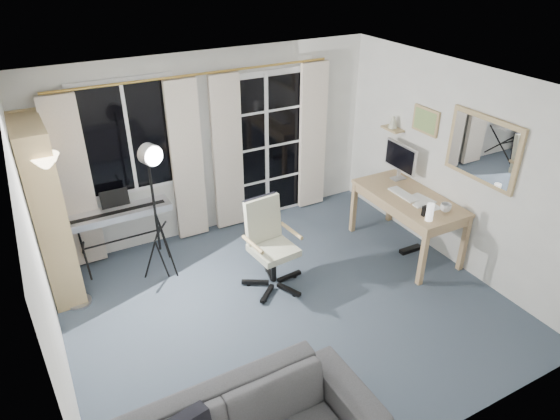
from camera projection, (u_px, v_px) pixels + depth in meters
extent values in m
cube|color=#3E4B5A|center=(287.00, 306.00, 5.50)|extent=(4.50, 4.00, 0.02)
cube|color=white|center=(128.00, 137.00, 5.86)|extent=(1.20, 0.06, 1.40)
cube|color=black|center=(129.00, 138.00, 5.84)|extent=(1.10, 0.02, 1.30)
cube|color=white|center=(129.00, 138.00, 5.83)|extent=(0.04, 0.03, 1.30)
cube|color=white|center=(265.00, 148.00, 6.84)|extent=(1.32, 0.06, 2.11)
cube|color=black|center=(246.00, 152.00, 6.69)|extent=(0.55, 0.02, 1.95)
cube|color=black|center=(285.00, 145.00, 6.94)|extent=(0.55, 0.02, 1.95)
cube|color=white|center=(267.00, 149.00, 6.81)|extent=(0.05, 0.04, 2.05)
cube|color=white|center=(267.00, 180.00, 7.04)|extent=(1.15, 0.03, 0.03)
cube|color=white|center=(267.00, 147.00, 6.79)|extent=(1.15, 0.03, 0.03)
cube|color=white|center=(266.00, 111.00, 6.55)|extent=(1.15, 0.03, 0.03)
cylinder|color=gold|center=(199.00, 74.00, 5.86)|extent=(3.50, 0.03, 0.03)
cube|color=#C3B29F|center=(74.00, 185.00, 5.70)|extent=(0.40, 0.07, 2.10)
cube|color=#C3B29F|center=(187.00, 163.00, 6.26)|extent=(0.40, 0.07, 2.10)
cube|color=#C3B29F|center=(228.00, 154.00, 6.48)|extent=(0.40, 0.07, 2.10)
cube|color=#C3B29F|center=(313.00, 138.00, 7.02)|extent=(0.40, 0.07, 2.10)
cube|color=tan|center=(54.00, 230.00, 4.98)|extent=(0.32, 0.04, 1.99)
cube|color=tan|center=(42.00, 195.00, 5.67)|extent=(0.32, 0.04, 1.99)
cube|color=tan|center=(33.00, 215.00, 5.26)|extent=(0.05, 0.90, 1.99)
cube|color=tan|center=(66.00, 284.00, 5.79)|extent=(0.34, 0.90, 0.02)
cube|color=tan|center=(59.00, 258.00, 5.61)|extent=(0.34, 0.90, 0.02)
cube|color=tan|center=(52.00, 229.00, 5.43)|extent=(0.34, 0.90, 0.02)
cube|color=tan|center=(44.00, 198.00, 5.25)|extent=(0.34, 0.90, 0.02)
cube|color=tan|center=(35.00, 165.00, 5.06)|extent=(0.34, 0.90, 0.02)
cube|color=tan|center=(25.00, 125.00, 4.86)|extent=(0.34, 0.90, 0.02)
cube|color=silver|center=(64.00, 263.00, 5.27)|extent=(0.22, 0.06, 0.26)
cube|color=#A94649|center=(63.00, 261.00, 5.36)|extent=(0.22, 0.05, 0.20)
cube|color=#292929|center=(62.00, 256.00, 5.42)|extent=(0.22, 0.04, 0.23)
cube|color=#A94649|center=(60.00, 250.00, 5.46)|extent=(0.22, 0.04, 0.30)
cube|color=silver|center=(59.00, 249.00, 5.53)|extent=(0.22, 0.06, 0.23)
cube|color=#C95339|center=(58.00, 245.00, 5.60)|extent=(0.22, 0.04, 0.24)
cube|color=#3B37A5|center=(57.00, 242.00, 5.66)|extent=(0.22, 0.05, 0.24)
cube|color=#A94649|center=(56.00, 239.00, 5.73)|extent=(0.22, 0.04, 0.23)
cube|color=#C95339|center=(55.00, 236.00, 5.78)|extent=(0.22, 0.06, 0.24)
cube|color=#292929|center=(53.00, 231.00, 5.85)|extent=(0.22, 0.03, 0.26)
cube|color=#3B37A5|center=(56.00, 232.00, 5.09)|extent=(0.22, 0.04, 0.27)
cube|color=#292929|center=(55.00, 229.00, 5.14)|extent=(0.22, 0.06, 0.27)
cube|color=#292929|center=(54.00, 227.00, 5.23)|extent=(0.22, 0.04, 0.23)
cube|color=#3B37A5|center=(53.00, 224.00, 5.29)|extent=(0.22, 0.04, 0.21)
cube|color=#3B37A5|center=(52.00, 220.00, 5.34)|extent=(0.22, 0.04, 0.23)
cube|color=#292929|center=(51.00, 216.00, 5.39)|extent=(0.22, 0.04, 0.27)
cube|color=#292929|center=(50.00, 215.00, 5.45)|extent=(0.22, 0.05, 0.22)
cube|color=#E38755|center=(49.00, 211.00, 5.52)|extent=(0.22, 0.05, 0.23)
cube|color=#A94649|center=(48.00, 208.00, 5.57)|extent=(0.22, 0.03, 0.24)
cube|color=#292929|center=(47.00, 206.00, 5.63)|extent=(0.22, 0.03, 0.23)
cube|color=#C95339|center=(48.00, 199.00, 4.90)|extent=(0.22, 0.04, 0.28)
cube|color=#292929|center=(47.00, 199.00, 4.98)|extent=(0.22, 0.03, 0.22)
cube|color=silver|center=(45.00, 193.00, 5.01)|extent=(0.22, 0.04, 0.30)
cube|color=silver|center=(45.00, 191.00, 5.07)|extent=(0.22, 0.04, 0.27)
cube|color=#A94649|center=(44.00, 190.00, 5.14)|extent=(0.22, 0.04, 0.22)
cube|color=#3B37A5|center=(43.00, 187.00, 5.19)|extent=(0.22, 0.05, 0.23)
cylinder|color=#B2B2B7|center=(80.00, 302.00, 5.54)|extent=(0.32, 0.32, 0.03)
cylinder|color=#B2B2B7|center=(64.00, 239.00, 5.13)|extent=(0.03, 0.03, 1.64)
cone|color=#FFE5B2|center=(45.00, 163.00, 4.72)|extent=(0.35, 0.35, 0.17)
cylinder|color=black|center=(83.00, 249.00, 5.89)|extent=(0.03, 0.59, 0.54)
cylinder|color=black|center=(83.00, 249.00, 5.89)|extent=(0.03, 0.59, 0.54)
cylinder|color=black|center=(161.00, 229.00, 6.29)|extent=(0.03, 0.59, 0.54)
cylinder|color=black|center=(161.00, 229.00, 6.29)|extent=(0.03, 0.59, 0.54)
cylinder|color=black|center=(123.00, 239.00, 6.09)|extent=(0.94, 0.03, 0.02)
cube|color=silver|center=(119.00, 213.00, 5.91)|extent=(1.23, 0.33, 0.08)
cube|color=white|center=(120.00, 214.00, 5.84)|extent=(1.13, 0.15, 0.01)
cube|color=black|center=(119.00, 212.00, 5.86)|extent=(1.09, 0.09, 0.01)
cube|color=black|center=(115.00, 198.00, 5.91)|extent=(0.33, 0.07, 0.20)
cylinder|color=black|center=(169.00, 250.00, 5.90)|extent=(0.12, 0.26, 0.69)
cylinder|color=black|center=(152.00, 254.00, 5.84)|extent=(0.27, 0.07, 0.70)
cylinder|color=black|center=(162.00, 260.00, 5.73)|extent=(0.18, 0.22, 0.70)
cylinder|color=black|center=(154.00, 203.00, 5.49)|extent=(0.04, 0.04, 1.20)
cylinder|color=silver|center=(150.00, 155.00, 5.17)|extent=(0.26, 0.20, 0.23)
cylinder|color=white|center=(154.00, 156.00, 5.13)|extent=(0.19, 0.09, 0.20)
cube|color=black|center=(289.00, 276.00, 5.90)|extent=(0.32, 0.08, 0.04)
cylinder|color=black|center=(295.00, 275.00, 5.95)|extent=(0.05, 0.05, 0.05)
cube|color=black|center=(269.00, 272.00, 5.98)|extent=(0.12, 0.32, 0.04)
cylinder|color=black|center=(267.00, 269.00, 6.05)|extent=(0.05, 0.05, 0.05)
cube|color=black|center=(255.00, 282.00, 5.80)|extent=(0.30, 0.20, 0.04)
cylinder|color=black|center=(248.00, 283.00, 5.81)|extent=(0.05, 0.05, 0.05)
cube|color=black|center=(267.00, 294.00, 5.61)|extent=(0.27, 0.25, 0.04)
cylinder|color=black|center=(265.00, 299.00, 5.56)|extent=(0.05, 0.05, 0.05)
cube|color=black|center=(289.00, 290.00, 5.68)|extent=(0.17, 0.31, 0.04)
cylinder|color=black|center=(294.00, 294.00, 5.64)|extent=(0.05, 0.05, 0.05)
cylinder|color=black|center=(274.00, 266.00, 5.68)|extent=(0.07, 0.07, 0.40)
cube|color=beige|center=(274.00, 250.00, 5.57)|extent=(0.50, 0.50, 0.08)
cube|color=beige|center=(263.00, 219.00, 5.59)|extent=(0.45, 0.17, 0.52)
cube|color=black|center=(261.00, 216.00, 5.61)|extent=(0.42, 0.14, 0.48)
cylinder|color=tan|center=(253.00, 245.00, 5.39)|extent=(0.08, 0.40, 0.04)
cylinder|color=tan|center=(292.00, 231.00, 5.64)|extent=(0.08, 0.40, 0.04)
cube|color=#A48154|center=(409.00, 197.00, 6.14)|extent=(0.73, 1.45, 0.04)
cube|color=#A48154|center=(408.00, 203.00, 6.17)|extent=(0.69, 1.40, 0.10)
cube|color=#A48154|center=(423.00, 258.00, 5.67)|extent=(0.06, 0.06, 0.73)
cube|color=#A48154|center=(464.00, 244.00, 5.93)|extent=(0.06, 0.06, 0.73)
cube|color=#A48154|center=(354.00, 207.00, 6.72)|extent=(0.06, 0.06, 0.73)
cube|color=#A48154|center=(391.00, 197.00, 6.98)|extent=(0.06, 0.06, 0.73)
cube|color=silver|center=(398.00, 178.00, 6.56)|extent=(0.19, 0.13, 0.02)
cube|color=silver|center=(399.00, 169.00, 6.49)|extent=(0.04, 0.03, 0.23)
cube|color=silver|center=(401.00, 157.00, 6.41)|extent=(0.04, 0.56, 0.35)
cube|color=black|center=(400.00, 157.00, 6.40)|extent=(0.02, 0.51, 0.31)
cube|color=white|center=(403.00, 194.00, 6.15)|extent=(0.15, 0.43, 0.02)
cube|color=white|center=(417.00, 206.00, 5.89)|extent=(0.06, 0.10, 0.02)
cube|color=white|center=(421.00, 200.00, 6.03)|extent=(0.26, 0.34, 0.01)
cube|color=white|center=(431.00, 208.00, 5.86)|extent=(0.23, 0.17, 0.00)
cube|color=black|center=(424.00, 211.00, 5.67)|extent=(0.05, 0.04, 0.12)
cylinder|color=white|center=(430.00, 212.00, 5.56)|extent=(0.08, 0.08, 0.21)
cube|color=black|center=(410.00, 249.00, 6.44)|extent=(0.31, 0.09, 0.05)
imported|color=silver|center=(446.00, 207.00, 5.76)|extent=(0.13, 0.10, 0.13)
cube|color=tan|center=(483.00, 149.00, 5.40)|extent=(0.04, 0.94, 0.74)
cube|color=white|center=(482.00, 149.00, 5.39)|extent=(0.01, 0.84, 0.64)
cube|color=tan|center=(426.00, 121.00, 6.07)|extent=(0.03, 0.42, 0.32)
cube|color=#4B9768|center=(425.00, 121.00, 6.07)|extent=(0.00, 0.36, 0.26)
cube|color=tan|center=(392.00, 129.00, 6.55)|extent=(0.16, 0.30, 0.02)
cone|color=beige|center=(393.00, 122.00, 6.51)|extent=(0.12, 0.12, 0.15)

